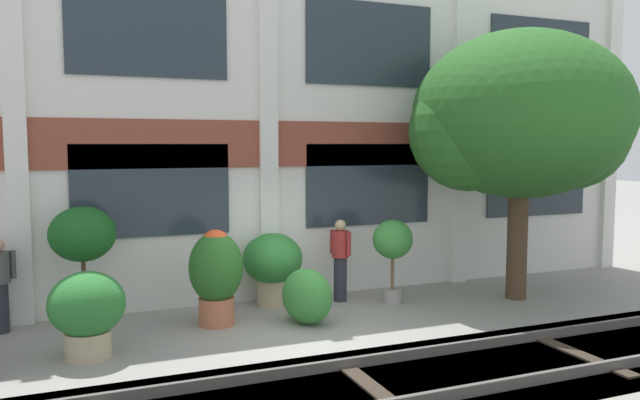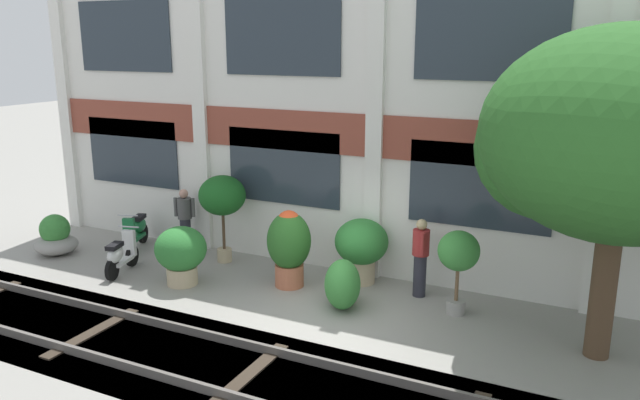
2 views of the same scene
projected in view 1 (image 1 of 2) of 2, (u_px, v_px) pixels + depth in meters
ground_plane at (314, 333)px, 10.22m from camera, size 80.00×80.00×0.00m
apartment_facade at (264, 119)px, 12.37m from camera, size 18.12×0.64×7.21m
rail_tracks at (382, 396)px, 8.03m from camera, size 25.76×2.80×0.43m
broadleaf_tree at (521, 120)px, 12.25m from camera, size 4.46×4.25×5.32m
potted_plant_tall_urn at (393, 243)px, 12.09m from camera, size 0.78×0.78×1.64m
potted_plant_fluted_column at (87, 309)px, 9.02m from camera, size 1.09×1.09×1.26m
potted_plant_ribbed_drum at (216, 271)px, 10.64m from camera, size 0.92×0.92×1.65m
potted_plant_glazed_jar at (273, 263)px, 11.91m from camera, size 1.14×1.14×1.40m
potted_plant_terracotta_small at (82, 237)px, 10.40m from camera, size 1.08×1.08×2.06m
resident_by_doorway at (340, 258)px, 12.26m from camera, size 0.34×0.49×1.62m
topiary_hedge at (307, 296)px, 10.74m from camera, size 1.05×1.22×0.96m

